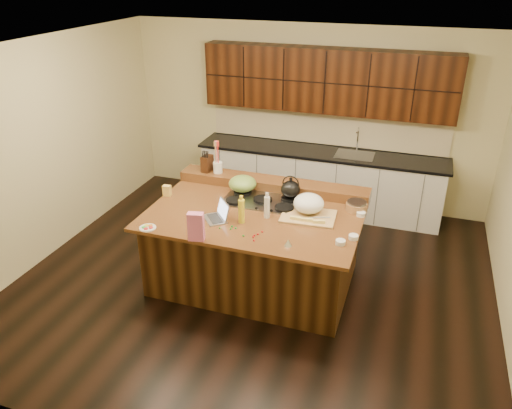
% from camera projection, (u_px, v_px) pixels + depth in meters
% --- Properties ---
extents(room, '(5.52, 5.02, 2.72)m').
position_uv_depth(room, '(255.00, 178.00, 5.45)').
color(room, black).
rests_on(room, ground).
extents(island, '(2.40, 1.60, 0.92)m').
position_uv_depth(island, '(255.00, 247.00, 5.84)').
color(island, black).
rests_on(island, ground).
extents(back_ledge, '(2.40, 0.30, 0.12)m').
position_uv_depth(back_ledge, '(273.00, 184.00, 6.21)').
color(back_ledge, black).
rests_on(back_ledge, island).
extents(cooktop, '(0.92, 0.52, 0.05)m').
position_uv_depth(cooktop, '(263.00, 201.00, 5.89)').
color(cooktop, gray).
rests_on(cooktop, island).
extents(back_counter, '(3.70, 0.66, 2.40)m').
position_uv_depth(back_counter, '(322.00, 147.00, 7.42)').
color(back_counter, silver).
rests_on(back_counter, ground).
extents(kettle, '(0.25, 0.25, 0.21)m').
position_uv_depth(kettle, '(291.00, 189.00, 5.85)').
color(kettle, black).
rests_on(kettle, cooktop).
extents(green_bowl, '(0.39, 0.39, 0.19)m').
position_uv_depth(green_bowl, '(243.00, 184.00, 6.03)').
color(green_bowl, olive).
rests_on(green_bowl, cooktop).
extents(laptop, '(0.37, 0.37, 0.20)m').
position_uv_depth(laptop, '(219.00, 214.00, 5.48)').
color(laptop, '#B7B7BC').
rests_on(laptop, island).
extents(oil_bottle, '(0.09, 0.09, 0.27)m').
position_uv_depth(oil_bottle, '(241.00, 211.00, 5.38)').
color(oil_bottle, yellow).
rests_on(oil_bottle, island).
extents(vinegar_bottle, '(0.08, 0.08, 0.25)m').
position_uv_depth(vinegar_bottle, '(267.00, 207.00, 5.48)').
color(vinegar_bottle, silver).
rests_on(vinegar_bottle, island).
extents(wooden_tray, '(0.62, 0.49, 0.24)m').
position_uv_depth(wooden_tray, '(309.00, 206.00, 5.55)').
color(wooden_tray, tan).
rests_on(wooden_tray, island).
extents(ramekin_a, '(0.12, 0.12, 0.04)m').
position_uv_depth(ramekin_a, '(340.00, 242.00, 5.01)').
color(ramekin_a, white).
rests_on(ramekin_a, island).
extents(ramekin_b, '(0.13, 0.13, 0.04)m').
position_uv_depth(ramekin_b, '(353.00, 237.00, 5.10)').
color(ramekin_b, white).
rests_on(ramekin_b, island).
extents(ramekin_c, '(0.11, 0.11, 0.04)m').
position_uv_depth(ramekin_c, '(361.00, 214.00, 5.56)').
color(ramekin_c, white).
rests_on(ramekin_c, island).
extents(strainer_bowl, '(0.31, 0.31, 0.09)m').
position_uv_depth(strainer_bowl, '(356.00, 207.00, 5.67)').
color(strainer_bowl, '#996B3F').
rests_on(strainer_bowl, island).
extents(kitchen_timer, '(0.10, 0.10, 0.07)m').
position_uv_depth(kitchen_timer, '(288.00, 243.00, 4.98)').
color(kitchen_timer, silver).
rests_on(kitchen_timer, island).
extents(pink_bag, '(0.18, 0.12, 0.30)m').
position_uv_depth(pink_bag, '(196.00, 227.00, 5.03)').
color(pink_bag, pink).
rests_on(pink_bag, island).
extents(candy_plate, '(0.19, 0.19, 0.01)m').
position_uv_depth(candy_plate, '(148.00, 228.00, 5.31)').
color(candy_plate, white).
rests_on(candy_plate, island).
extents(package_box, '(0.10, 0.07, 0.13)m').
position_uv_depth(package_box, '(167.00, 191.00, 6.02)').
color(package_box, '#ECC153').
rests_on(package_box, island).
extents(utensil_crock, '(0.16, 0.16, 0.14)m').
position_uv_depth(utensil_crock, '(218.00, 167.00, 6.36)').
color(utensil_crock, white).
rests_on(utensil_crock, back_ledge).
extents(knife_block, '(0.12, 0.18, 0.21)m').
position_uv_depth(knife_block, '(207.00, 164.00, 6.39)').
color(knife_block, black).
rests_on(knife_block, back_ledge).
extents(gumdrop_0, '(0.02, 0.02, 0.02)m').
position_uv_depth(gumdrop_0, '(254.00, 235.00, 5.16)').
color(gumdrop_0, red).
rests_on(gumdrop_0, island).
extents(gumdrop_1, '(0.02, 0.02, 0.02)m').
position_uv_depth(gumdrop_1, '(231.00, 229.00, 5.29)').
color(gumdrop_1, '#198C26').
rests_on(gumdrop_1, island).
extents(gumdrop_2, '(0.02, 0.02, 0.02)m').
position_uv_depth(gumdrop_2, '(262.00, 232.00, 5.23)').
color(gumdrop_2, red).
rests_on(gumdrop_2, island).
extents(gumdrop_3, '(0.02, 0.02, 0.02)m').
position_uv_depth(gumdrop_3, '(220.00, 228.00, 5.30)').
color(gumdrop_3, '#198C26').
rests_on(gumdrop_3, island).
extents(gumdrop_4, '(0.02, 0.02, 0.02)m').
position_uv_depth(gumdrop_4, '(253.00, 237.00, 5.13)').
color(gumdrop_4, red).
rests_on(gumdrop_4, island).
extents(gumdrop_5, '(0.02, 0.02, 0.02)m').
position_uv_depth(gumdrop_5, '(243.00, 236.00, 5.15)').
color(gumdrop_5, '#198C26').
rests_on(gumdrop_5, island).
extents(gumdrop_6, '(0.02, 0.02, 0.02)m').
position_uv_depth(gumdrop_6, '(258.00, 234.00, 5.18)').
color(gumdrop_6, red).
rests_on(gumdrop_6, island).
extents(gumdrop_7, '(0.02, 0.02, 0.02)m').
position_uv_depth(gumdrop_7, '(232.00, 226.00, 5.33)').
color(gumdrop_7, '#198C26').
rests_on(gumdrop_7, island).
extents(gumdrop_8, '(0.02, 0.02, 0.02)m').
position_uv_depth(gumdrop_8, '(254.00, 240.00, 5.06)').
color(gumdrop_8, red).
rests_on(gumdrop_8, island).
extents(gumdrop_9, '(0.02, 0.02, 0.02)m').
position_uv_depth(gumdrop_9, '(236.00, 228.00, 5.30)').
color(gumdrop_9, '#198C26').
rests_on(gumdrop_9, island).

